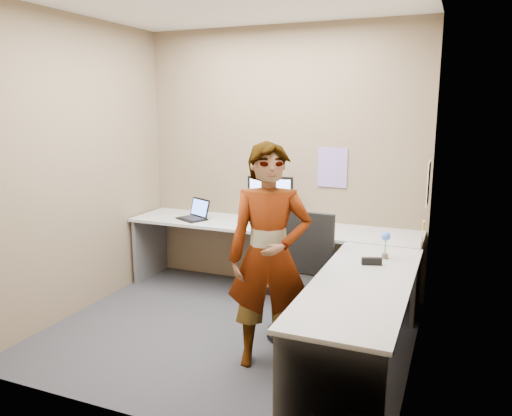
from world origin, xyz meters
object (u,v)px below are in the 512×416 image
at_px(desk, 292,259).
at_px(monitor, 270,194).
at_px(office_chair, 303,288).
at_px(person, 269,257).

height_order(desk, monitor, monitor).
bearing_deg(desk, office_chair, -49.72).
bearing_deg(monitor, office_chair, -62.63).
bearing_deg(desk, monitor, 126.03).
bearing_deg(desk, person, -84.75).
xyz_separation_m(monitor, office_chair, (0.59, -0.78, -0.63)).
relative_size(desk, monitor, 6.57).
bearing_deg(person, monitor, 90.84).
bearing_deg(monitor, desk, -63.69).
xyz_separation_m(desk, person, (0.07, -0.74, 0.24)).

